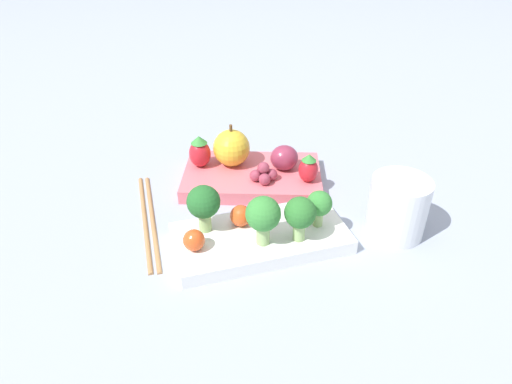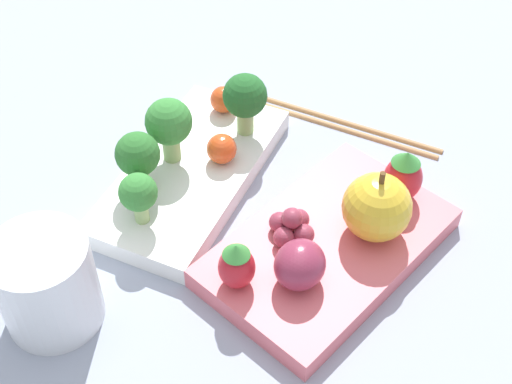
{
  "view_description": "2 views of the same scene",
  "coord_description": "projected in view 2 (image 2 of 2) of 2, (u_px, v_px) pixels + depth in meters",
  "views": [
    {
      "loc": [
        0.06,
        0.49,
        0.36
      ],
      "look_at": [
        -0.0,
        -0.01,
        0.03
      ],
      "focal_mm": 32.0,
      "sensor_mm": 36.0,
      "label": 1
    },
    {
      "loc": [
        -0.34,
        -0.23,
        0.44
      ],
      "look_at": [
        -0.0,
        -0.01,
        0.03
      ],
      "focal_mm": 50.0,
      "sensor_mm": 36.0,
      "label": 2
    }
  ],
  "objects": [
    {
      "name": "drinking_cup",
      "position": [
        47.0,
        284.0,
        0.5
      ],
      "size": [
        0.07,
        0.07,
        0.08
      ],
      "color": "silver",
      "rests_on": "ground_plane"
    },
    {
      "name": "broccoli_floret_2",
      "position": [
        170.0,
        123.0,
        0.6
      ],
      "size": [
        0.04,
        0.04,
        0.06
      ],
      "color": "#93B770",
      "rests_on": "bento_box_savoury"
    },
    {
      "name": "broccoli_floret_3",
      "position": [
        138.0,
        156.0,
        0.57
      ],
      "size": [
        0.04,
        0.04,
        0.06
      ],
      "color": "#93B770",
      "rests_on": "bento_box_savoury"
    },
    {
      "name": "ground_plane",
      "position": [
        253.0,
        211.0,
        0.6
      ],
      "size": [
        4.0,
        4.0,
        0.0
      ],
      "primitive_type": "plane",
      "color": "#939EB2"
    },
    {
      "name": "cherry_tomato_0",
      "position": [
        222.0,
        149.0,
        0.61
      ],
      "size": [
        0.03,
        0.03,
        0.03
      ],
      "color": "#DB4C1E",
      "rests_on": "bento_box_savoury"
    },
    {
      "name": "plum",
      "position": [
        300.0,
        265.0,
        0.52
      ],
      "size": [
        0.04,
        0.04,
        0.04
      ],
      "color": "#892D47",
      "rests_on": "bento_box_fruit"
    },
    {
      "name": "grape_cluster",
      "position": [
        292.0,
        226.0,
        0.55
      ],
      "size": [
        0.04,
        0.04,
        0.03
      ],
      "color": "#93384C",
      "rests_on": "bento_box_fruit"
    },
    {
      "name": "bento_box_savoury",
      "position": [
        191.0,
        174.0,
        0.62
      ],
      "size": [
        0.22,
        0.13,
        0.02
      ],
      "color": "white",
      "rests_on": "ground_plane"
    },
    {
      "name": "strawberry_1",
      "position": [
        237.0,
        265.0,
        0.51
      ],
      "size": [
        0.03,
        0.03,
        0.04
      ],
      "color": "red",
      "rests_on": "bento_box_fruit"
    },
    {
      "name": "broccoli_floret_1",
      "position": [
        138.0,
        194.0,
        0.55
      ],
      "size": [
        0.03,
        0.03,
        0.05
      ],
      "color": "#93B770",
      "rests_on": "bento_box_savoury"
    },
    {
      "name": "broccoli_floret_0",
      "position": [
        245.0,
        98.0,
        0.62
      ],
      "size": [
        0.04,
        0.04,
        0.06
      ],
      "color": "#93B770",
      "rests_on": "bento_box_savoury"
    },
    {
      "name": "strawberry_0",
      "position": [
        403.0,
        176.0,
        0.57
      ],
      "size": [
        0.03,
        0.03,
        0.05
      ],
      "color": "red",
      "rests_on": "bento_box_fruit"
    },
    {
      "name": "cherry_tomato_1",
      "position": [
        223.0,
        99.0,
        0.66
      ],
      "size": [
        0.02,
        0.02,
        0.02
      ],
      "color": "#DB4C1E",
      "rests_on": "bento_box_savoury"
    },
    {
      "name": "apple",
      "position": [
        377.0,
        207.0,
        0.54
      ],
      "size": [
        0.05,
        0.05,
        0.06
      ],
      "color": "gold",
      "rests_on": "bento_box_fruit"
    },
    {
      "name": "chopsticks_pair",
      "position": [
        335.0,
        122.0,
        0.68
      ],
      "size": [
        0.05,
        0.21,
        0.01
      ],
      "color": "#A37547",
      "rests_on": "ground_plane"
    },
    {
      "name": "bento_box_fruit",
      "position": [
        328.0,
        247.0,
        0.56
      ],
      "size": [
        0.21,
        0.15,
        0.02
      ],
      "color": "#DB6670",
      "rests_on": "ground_plane"
    }
  ]
}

